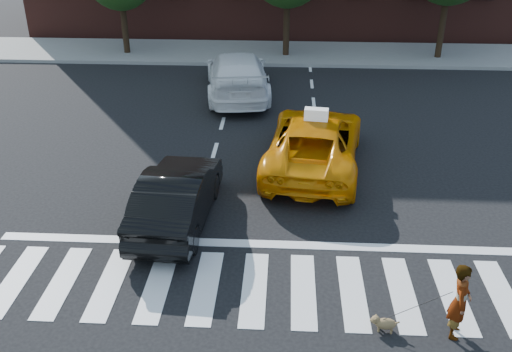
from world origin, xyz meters
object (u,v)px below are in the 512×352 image
Objects in this scene: taxi at (314,142)px; woman at (460,301)px; white_suv at (237,74)px; dog at (383,323)px; black_sedan at (177,196)px.

taxi is 7.20m from woman.
white_suv is at bearing -58.45° from taxi.
taxi reaches higher than dog.
taxi is at bearing -133.17° from black_sedan.
dog is (4.45, -3.59, -0.52)m from black_sedan.
white_suv is 10.38× the size of dog.
woman is at bearing 116.33° from taxi.
black_sedan is at bearing 151.07° from dog.
woman is at bearing 9.67° from dog.
woman reaches higher than black_sedan.
taxi is 6.65m from white_suv.
woman is (2.34, -6.81, -0.00)m from taxi.
taxi is 10.13× the size of dog.
white_suv reaches higher than woman.
black_sedan is (-3.40, -3.21, -0.06)m from taxi.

